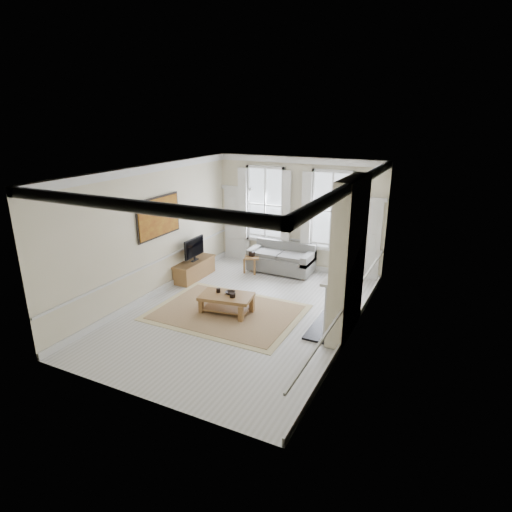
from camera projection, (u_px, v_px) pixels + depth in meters
The scene contains 23 objects.
floor at pixel (242, 313), 10.29m from camera, with size 7.20×7.20×0.00m, color #B7B5AD.
ceiling at pixel (241, 171), 9.21m from camera, with size 7.20×7.20×0.00m, color white.
back_wall at pixel (298, 214), 12.81m from camera, with size 5.20×5.20×0.00m, color beige.
left_wall at pixel (151, 233), 10.84m from camera, with size 7.20×7.20×0.00m, color beige.
right_wall at pixel (354, 263), 8.66m from camera, with size 7.20×7.20×0.00m, color beige.
window_left at pixel (265, 205), 13.15m from camera, with size 1.26×0.20×2.20m, color #B2BCC6, non-canonical shape.
window_right at pixel (332, 211), 12.27m from camera, with size 1.26×0.20×2.20m, color #B2BCC6, non-canonical shape.
door_left at pixel (237, 225), 13.81m from camera, with size 0.90×0.08×2.30m, color silver.
door_right at pixel (365, 241), 12.10m from camera, with size 0.90×0.08×2.30m, color silver.
painting at pixel (159, 217), 10.96m from camera, with size 0.05×1.66×1.06m, color #A8751C.
chimney_breast at pixel (349, 259), 8.91m from camera, with size 0.35×1.70×3.38m, color beige.
hearth at pixel (325, 326), 9.61m from camera, with size 0.55×1.50×0.05m, color black.
fireplace at pixel (335, 299), 9.31m from camera, with size 0.21×1.45×1.33m.
mirror at pixel (339, 241), 8.88m from camera, with size 0.06×1.26×1.06m, color gold.
sofa at pixel (282, 260), 12.94m from camera, with size 1.91×0.93×0.87m.
side_table at pixel (252, 259), 12.82m from camera, with size 0.56×0.56×0.52m.
rug at pixel (227, 312), 10.32m from camera, with size 3.50×2.60×0.02m, color #916E4A.
coffee_table at pixel (226, 298), 10.20m from camera, with size 1.35×0.93×0.47m.
ceramic_pot_a at pixel (218, 290), 10.31m from camera, with size 0.10×0.10×0.10m, color black.
ceramic_pot_b at pixel (233, 295), 10.04m from camera, with size 0.14×0.14×0.10m, color black.
bowl at pixel (230, 293), 10.23m from camera, with size 0.24×0.24×0.06m, color black.
tv_stand at pixel (195, 269), 12.43m from camera, with size 0.48×1.49×0.53m, color brown.
tv at pixel (194, 248), 12.21m from camera, with size 0.08×0.90×0.68m.
Camera 1 is at (4.41, -8.22, 4.58)m, focal length 30.00 mm.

